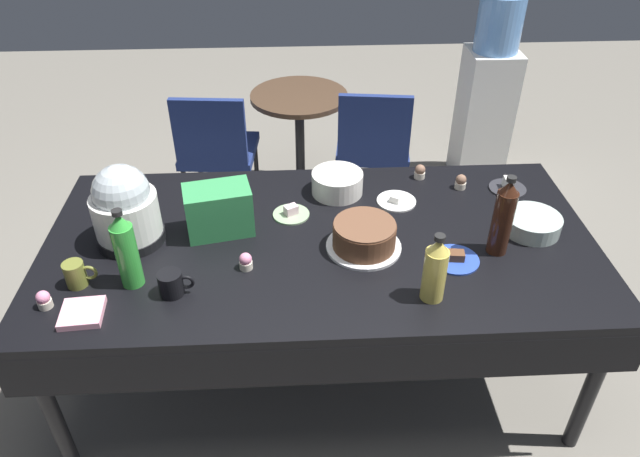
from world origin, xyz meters
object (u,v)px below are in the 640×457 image
Objects in this scene: soda_bottle_ginger_ale at (435,270)px; coffee_mug_black at (172,284)px; ceramic_snack_bowl at (337,183)px; cupcake_mint at (461,182)px; slow_cooker at (125,208)px; coffee_mug_olive at (76,274)px; glass_salad_bowl at (532,223)px; soda_bottle_cola at (503,218)px; water_cooler at (487,97)px; potluck_table at (320,251)px; cupcake_cocoa at (44,300)px; cupcake_rose at (246,261)px; dessert_plate_charcoal at (508,187)px; soda_bottle_lime_soda at (126,251)px; maroon_chair_left at (216,147)px; dessert_plate_cobalt at (455,259)px; cupcake_vanilla at (420,172)px; maroon_chair_right at (373,143)px; dessert_plate_sage at (291,213)px; frosted_layer_cake at (364,236)px; soda_carton at (219,210)px; dessert_plate_white at (396,200)px; round_cafe_table at (300,127)px; cupcake_berry at (245,195)px.

soda_bottle_ginger_ale is 0.92m from coffee_mug_black.
ceramic_snack_bowl is 0.56m from cupcake_mint.
coffee_mug_olive is at bearing -117.52° from slow_cooker.
coffee_mug_olive is at bearing -172.14° from glass_salad_bowl.
water_cooler reaches higher than soda_bottle_cola.
potluck_table is at bearing -2.32° from slow_cooker.
cupcake_rose is at bearing 14.25° from cupcake_cocoa.
dessert_plate_charcoal is 1.95m from cupcake_cocoa.
soda_bottle_lime_soda is (-1.35, -0.58, 0.12)m from cupcake_mint.
maroon_chair_left is at bearing 119.41° from soda_bottle_ginger_ale.
dessert_plate_cobalt is at bearing 56.19° from soda_bottle_ginger_ale.
dessert_plate_charcoal is at bearing -17.70° from cupcake_vanilla.
potluck_table is 2.59× the size of maroon_chair_right.
maroon_chair_left reaches higher than dessert_plate_sage.
soda_bottle_lime_soda reaches higher than glass_salad_bowl.
frosted_layer_cake reaches higher than maroon_chair_right.
maroon_chair_right is at bearing 50.02° from coffee_mug_olive.
glass_salad_bowl is 1.93m from maroon_chair_left.
coffee_mug_black reaches higher than glass_salad_bowl.
maroon_chair_left reaches higher than dessert_plate_charcoal.
slow_cooker is 0.27m from soda_bottle_lime_soda.
soda_carton is (-0.50, -0.26, 0.05)m from ceramic_snack_bowl.
dessert_plate_white is 1.08m from maroon_chair_right.
frosted_layer_cake reaches higher than cupcake_rose.
round_cafe_table is (-0.14, 1.18, -0.30)m from ceramic_snack_bowl.
soda_bottle_ginger_ale is 1.94m from maroon_chair_left.
dessert_plate_charcoal is at bearing 1.65° from cupcake_berry.
dessert_plate_charcoal is 1.43m from water_cooler.
soda_carton is (-0.11, 0.25, 0.07)m from cupcake_rose.
soda_bottle_ginger_ale reaches higher than dessert_plate_cobalt.
frosted_layer_cake is at bearing -150.46° from dessert_plate_charcoal.
glass_salad_bowl is at bearing 0.68° from potluck_table.
soda_bottle_ginger_ale reaches higher than frosted_layer_cake.
frosted_layer_cake is 4.38× the size of cupcake_mint.
cupcake_vanilla reaches higher than dessert_plate_white.
cupcake_vanilla is 0.96m from soda_carton.
soda_bottle_ginger_ale is (0.03, -0.61, 0.12)m from dessert_plate_white.
dessert_plate_cobalt is at bearing -26.56° from soda_carton.
cupcake_berry is at bearing 136.34° from soda_bottle_ginger_ale.
ceramic_snack_bowl is 0.98m from soda_bottle_lime_soda.
dessert_plate_sage is 1.32× the size of coffee_mug_olive.
soda_bottle_cola reaches higher than soda_bottle_ginger_ale.
soda_bottle_cola is 1.38m from soda_bottle_lime_soda.
coffee_mug_olive is at bearing -159.35° from cupcake_mint.
dessert_plate_white is at bearing -3.77° from cupcake_berry.
maroon_chair_right is at bearing 54.91° from cupcake_berry.
soda_bottle_ginger_ale is at bearing -111.53° from water_cooler.
round_cafe_table is (0.64, 1.75, -0.40)m from soda_bottle_lime_soda.
dessert_plate_cobalt is 1.82m from maroon_chair_left.
cupcake_rose is at bearing -171.12° from glass_salad_bowl.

